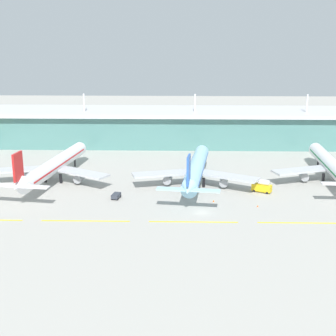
{
  "coord_description": "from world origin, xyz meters",
  "views": [
    {
      "loc": [
        -7.42,
        -152.7,
        57.94
      ],
      "look_at": [
        -11.92,
        29.49,
        7.0
      ],
      "focal_mm": 52.8,
      "sensor_mm": 36.0,
      "label": 1
    }
  ],
  "objects_px": {
    "airliner_far_middle": "(332,166)",
    "fuel_truck": "(262,186)",
    "airliner_near_middle": "(54,166)",
    "safety_cone_nose_front": "(258,206)",
    "pushback_tug": "(116,196)",
    "safety_cone_left_wingtip": "(214,201)",
    "airliner_center": "(196,169)"
  },
  "relations": [
    {
      "from": "pushback_tug",
      "to": "safety_cone_nose_front",
      "type": "distance_m",
      "value": 49.8
    },
    {
      "from": "fuel_truck",
      "to": "airliner_near_middle",
      "type": "bearing_deg",
      "value": 171.9
    },
    {
      "from": "pushback_tug",
      "to": "safety_cone_left_wingtip",
      "type": "bearing_deg",
      "value": -4.25
    },
    {
      "from": "airliner_far_middle",
      "to": "pushback_tug",
      "type": "bearing_deg",
      "value": -164.38
    },
    {
      "from": "airliner_center",
      "to": "pushback_tug",
      "type": "height_order",
      "value": "airliner_center"
    },
    {
      "from": "airliner_center",
      "to": "airliner_far_middle",
      "type": "distance_m",
      "value": 54.15
    },
    {
      "from": "airliner_near_middle",
      "to": "airliner_far_middle",
      "type": "distance_m",
      "value": 109.63
    },
    {
      "from": "airliner_near_middle",
      "to": "safety_cone_nose_front",
      "type": "xyz_separation_m",
      "value": [
        76.25,
        -27.37,
        -6.1
      ]
    },
    {
      "from": "safety_cone_nose_front",
      "to": "pushback_tug",
      "type": "bearing_deg",
      "value": 171.43
    },
    {
      "from": "airliner_center",
      "to": "airliner_near_middle",
      "type": "bearing_deg",
      "value": 176.14
    },
    {
      "from": "airliner_near_middle",
      "to": "fuel_truck",
      "type": "bearing_deg",
      "value": -8.1
    },
    {
      "from": "airliner_near_middle",
      "to": "airliner_center",
      "type": "height_order",
      "value": "same"
    },
    {
      "from": "pushback_tug",
      "to": "airliner_near_middle",
      "type": "bearing_deg",
      "value": 143.56
    },
    {
      "from": "airliner_near_middle",
      "to": "pushback_tug",
      "type": "xyz_separation_m",
      "value": [
        27.01,
        -19.94,
        -5.35
      ]
    },
    {
      "from": "airliner_near_middle",
      "to": "fuel_truck",
      "type": "distance_m",
      "value": 81.17
    },
    {
      "from": "fuel_truck",
      "to": "safety_cone_left_wingtip",
      "type": "xyz_separation_m",
      "value": [
        -18.67,
        -11.1,
        -1.91
      ]
    },
    {
      "from": "airliner_center",
      "to": "safety_cone_left_wingtip",
      "type": "relative_size",
      "value": 93.55
    },
    {
      "from": "airliner_near_middle",
      "to": "fuel_truck",
      "type": "xyz_separation_m",
      "value": [
        80.25,
        -11.42,
        -4.19
      ]
    },
    {
      "from": "airliner_center",
      "to": "pushback_tug",
      "type": "distance_m",
      "value": 33.52
    },
    {
      "from": "fuel_truck",
      "to": "pushback_tug",
      "type": "xyz_separation_m",
      "value": [
        -53.24,
        -8.52,
        -1.16
      ]
    },
    {
      "from": "safety_cone_nose_front",
      "to": "safety_cone_left_wingtip",
      "type": "bearing_deg",
      "value": 161.7
    },
    {
      "from": "safety_cone_left_wingtip",
      "to": "safety_cone_nose_front",
      "type": "bearing_deg",
      "value": -18.3
    },
    {
      "from": "airliner_far_middle",
      "to": "fuel_truck",
      "type": "height_order",
      "value": "airliner_far_middle"
    },
    {
      "from": "fuel_truck",
      "to": "airliner_center",
      "type": "bearing_deg",
      "value": 162.58
    },
    {
      "from": "fuel_truck",
      "to": "safety_cone_nose_front",
      "type": "distance_m",
      "value": 16.55
    },
    {
      "from": "airliner_far_middle",
      "to": "safety_cone_nose_front",
      "type": "relative_size",
      "value": 90.33
    },
    {
      "from": "airliner_far_middle",
      "to": "safety_cone_nose_front",
      "type": "xyz_separation_m",
      "value": [
        -33.33,
        -30.51,
        -6.1
      ]
    },
    {
      "from": "airliner_near_middle",
      "to": "safety_cone_nose_front",
      "type": "relative_size",
      "value": 96.6
    },
    {
      "from": "pushback_tug",
      "to": "fuel_truck",
      "type": "bearing_deg",
      "value": 9.1
    },
    {
      "from": "airliner_far_middle",
      "to": "fuel_truck",
      "type": "distance_m",
      "value": 33.01
    },
    {
      "from": "fuel_truck",
      "to": "safety_cone_nose_front",
      "type": "xyz_separation_m",
      "value": [
        -4.0,
        -15.95,
        -1.91
      ]
    },
    {
      "from": "pushback_tug",
      "to": "safety_cone_nose_front",
      "type": "xyz_separation_m",
      "value": [
        49.24,
        -7.42,
        -0.75
      ]
    }
  ]
}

